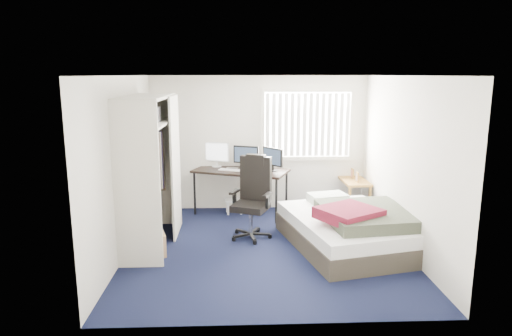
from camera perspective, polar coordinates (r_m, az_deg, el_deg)
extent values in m
plane|color=black|center=(6.84, 1.19, -9.96)|extent=(4.20, 4.20, 0.00)
plane|color=silver|center=(8.55, 0.35, 3.11)|extent=(4.00, 0.00, 4.00)
plane|color=silver|center=(4.45, 2.94, -4.92)|extent=(4.00, 0.00, 4.00)
plane|color=silver|center=(6.67, -16.19, 0.21)|extent=(0.00, 4.20, 4.20)
plane|color=silver|center=(6.91, 18.03, 0.48)|extent=(0.00, 4.20, 4.20)
plane|color=white|center=(6.36, 1.28, 11.47)|extent=(4.20, 4.20, 0.00)
cube|color=white|center=(8.58, 6.40, 5.42)|extent=(1.60, 0.02, 1.20)
cube|color=beige|center=(8.50, 6.53, 9.62)|extent=(1.72, 0.06, 0.06)
cube|color=beige|center=(8.64, 6.33, 1.24)|extent=(1.72, 0.06, 0.06)
cube|color=white|center=(8.52, 6.46, 5.38)|extent=(1.60, 0.04, 1.16)
cube|color=beige|center=(6.06, -14.67, -2.28)|extent=(0.60, 0.04, 2.20)
cube|color=beige|center=(7.79, -11.92, 0.89)|extent=(0.60, 0.04, 2.20)
cube|color=beige|center=(6.78, -13.56, 8.63)|extent=(0.60, 1.80, 0.04)
cube|color=beige|center=(6.81, -13.40, 5.44)|extent=(0.56, 1.74, 0.03)
cylinder|color=silver|center=(6.82, -13.36, 4.44)|extent=(0.03, 1.72, 0.03)
cube|color=#26262B|center=(6.79, -13.34, 0.56)|extent=(0.38, 1.10, 0.90)
cube|color=beige|center=(7.30, -10.02, 0.26)|extent=(0.03, 0.90, 2.20)
cube|color=white|center=(6.36, -14.22, 6.20)|extent=(0.38, 0.30, 0.24)
cube|color=gray|center=(6.85, -13.38, 6.52)|extent=(0.34, 0.28, 0.22)
cube|color=black|center=(8.26, -1.92, -0.36)|extent=(1.84, 1.33, 0.04)
cylinder|color=black|center=(8.37, -7.67, -3.20)|extent=(0.04, 0.04, 0.78)
cylinder|color=black|center=(8.94, -5.79, -2.19)|extent=(0.04, 0.04, 0.78)
cylinder|color=black|center=(7.81, 2.55, -4.17)|extent=(0.04, 0.04, 0.78)
cylinder|color=black|center=(8.43, 3.82, -3.01)|extent=(0.04, 0.04, 0.78)
cube|color=white|center=(8.52, -4.97, 2.03)|extent=(0.48, 0.21, 0.36)
cube|color=white|center=(8.52, -4.97, 2.03)|extent=(0.42, 0.17, 0.31)
cube|color=black|center=(8.31, -1.25, 1.68)|extent=(0.46, 0.20, 0.32)
cube|color=#1E2838|center=(8.31, -1.25, 1.68)|extent=(0.40, 0.16, 0.27)
cube|color=black|center=(8.10, 2.11, 1.42)|extent=(0.46, 0.20, 0.32)
cube|color=#1E2838|center=(8.10, 2.11, 1.42)|extent=(0.40, 0.16, 0.27)
cube|color=white|center=(8.21, -3.29, -0.24)|extent=(0.42, 0.28, 0.02)
cube|color=black|center=(8.09, -1.10, -0.37)|extent=(0.09, 0.12, 0.02)
cylinder|color=silver|center=(8.08, 0.14, 0.09)|extent=(0.08, 0.08, 0.16)
cube|color=white|center=(8.25, -1.92, -0.21)|extent=(0.38, 0.37, 0.00)
cube|color=black|center=(7.24, -0.67, -8.22)|extent=(0.79, 0.79, 0.12)
cylinder|color=silver|center=(7.17, -0.67, -6.62)|extent=(0.06, 0.06, 0.40)
cube|color=black|center=(7.10, -0.68, -4.85)|extent=(0.66, 0.66, 0.10)
cube|color=black|center=(7.21, -0.03, -1.28)|extent=(0.50, 0.29, 0.71)
cube|color=black|center=(7.14, -0.03, 1.08)|extent=(0.33, 0.23, 0.16)
cube|color=black|center=(7.14, -2.73, -3.00)|extent=(0.17, 0.29, 0.04)
cube|color=black|center=(6.95, 1.41, -3.39)|extent=(0.17, 0.29, 0.04)
cube|color=white|center=(8.41, -2.76, -4.01)|extent=(0.36, 0.30, 0.03)
cylinder|color=white|center=(8.35, -3.52, -5.07)|extent=(0.04, 0.04, 0.24)
cylinder|color=white|center=(8.52, -3.63, -4.73)|extent=(0.04, 0.04, 0.24)
cylinder|color=white|center=(8.37, -1.87, -5.01)|extent=(0.04, 0.04, 0.24)
cylinder|color=white|center=(8.54, -2.01, -4.67)|extent=(0.04, 0.04, 0.24)
cube|color=brown|center=(8.62, 12.15, -1.55)|extent=(0.46, 0.90, 0.04)
cube|color=brown|center=(8.27, 11.59, -4.27)|extent=(0.04, 0.04, 0.57)
cube|color=brown|center=(9.03, 10.27, -2.88)|extent=(0.04, 0.04, 0.57)
cube|color=brown|center=(8.37, 14.00, -4.19)|extent=(0.04, 0.04, 0.57)
cube|color=brown|center=(9.12, 12.49, -2.82)|extent=(0.04, 0.04, 0.57)
cube|color=brown|center=(8.41, 12.55, -1.13)|extent=(0.02, 0.14, 0.18)
cube|color=brown|center=(8.72, 11.95, -0.65)|extent=(0.02, 0.14, 0.18)
cube|color=#393329|center=(7.02, 11.52, -8.42)|extent=(2.05, 2.44, 0.28)
cube|color=white|center=(6.95, 11.59, -6.68)|extent=(2.00, 2.40, 0.19)
cube|color=#B6BEAF|center=(7.58, 8.94, -3.73)|extent=(0.68, 0.53, 0.14)
cube|color=#323628|center=(6.76, 13.75, -5.79)|extent=(1.36, 1.46, 0.18)
cube|color=#560E20|center=(6.49, 11.51, -5.63)|extent=(1.00, 0.99, 0.16)
cube|color=tan|center=(6.68, -13.14, -9.36)|extent=(0.49, 0.42, 0.32)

